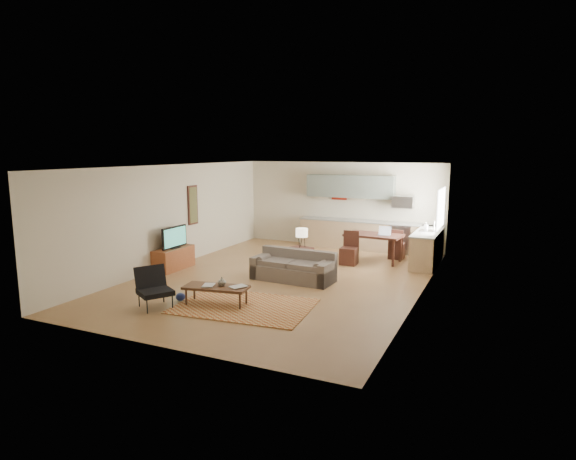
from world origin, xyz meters
The scene contains 25 objects.
room centered at (0.00, 0.00, 1.35)m, with size 9.00×9.00×9.00m.
kitchen_counter_back centered at (0.90, 4.18, 0.46)m, with size 4.26×0.64×0.92m, color tan, non-canonical shape.
kitchen_counter_right centered at (2.93, 3.00, 0.46)m, with size 0.64×2.26×0.92m, color tan, non-canonical shape.
kitchen_range centered at (2.00, 4.18, 0.45)m, with size 0.62×0.62×0.90m, color #A5A8AD.
kitchen_microwave centered at (2.00, 4.20, 1.55)m, with size 0.62×0.40×0.35m, color #A5A8AD.
upper_cabinets centered at (0.30, 4.33, 1.95)m, with size 2.80×0.34×0.70m, color slate.
window_right centered at (3.23, 3.00, 1.55)m, with size 0.02×1.40×1.05m, color white.
wall_art_left centered at (-3.21, 0.90, 1.55)m, with size 0.06×0.42×1.10m, color olive, non-canonical shape.
triptych centered at (-0.10, 4.47, 1.75)m, with size 1.70×0.04×0.50m, color beige, non-canonical shape.
rug centered at (0.20, -2.23, 0.01)m, with size 2.64×1.83×0.02m, color #99411C.
sofa centered at (0.29, -0.04, 0.35)m, with size 2.04×0.89×0.71m, color #61574E, non-canonical shape.
coffee_table centered at (-0.37, -2.36, 0.20)m, with size 1.30×0.52×0.39m, color #452918, non-canonical shape.
book_a centered at (-0.61, -2.45, 0.40)m, with size 0.31×0.36×0.03m, color maroon.
book_b centered at (-0.03, -2.19, 0.40)m, with size 0.35×0.39×0.02m, color navy.
vase centered at (-0.27, -2.29, 0.48)m, with size 0.18×0.18×0.18m, color black.
armchair centered at (-1.36, -3.00, 0.40)m, with size 0.70×0.70×0.80m, color black, non-canonical shape.
tv_credenza centered at (-2.99, -0.32, 0.28)m, with size 0.47×1.23×0.57m, color brown, non-canonical shape.
tv centered at (-2.95, -0.32, 0.85)m, with size 0.09×0.94×0.57m, color black, non-canonical shape.
console_table centered at (0.13, 0.86, 0.32)m, with size 0.54×0.36×0.63m, color #391C15, non-canonical shape.
table_lamp centered at (0.13, 0.86, 0.88)m, with size 0.31×0.31×0.50m, color beige, non-canonical shape.
dining_table centered at (1.51, 2.71, 0.39)m, with size 1.53×0.88×0.78m, color #391C15, non-canonical shape.
dining_chair_near centered at (1.00, 2.09, 0.45)m, with size 0.43×0.45×0.91m, color #391C15, non-canonical shape.
dining_chair_far centered at (2.03, 3.34, 0.44)m, with size 0.42×0.44×0.87m, color #391C15, non-canonical shape.
laptop centered at (1.82, 2.61, 0.90)m, with size 0.33×0.25×0.25m, color #A5A8AD, non-canonical shape.
soap_bottle centered at (2.83, 3.25, 1.02)m, with size 0.10×0.10×0.19m, color beige.
Camera 1 is at (4.80, -10.20, 3.07)m, focal length 30.00 mm.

